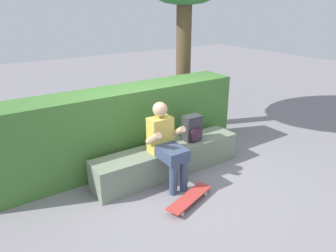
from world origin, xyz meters
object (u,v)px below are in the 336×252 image
(bench_main, at_px, (168,159))
(person_skater, at_px, (166,142))
(backpack_on_bench, at_px, (192,128))
(skateboard_near_person, at_px, (190,198))

(bench_main, relative_size, person_skater, 2.01)
(bench_main, xyz_separation_m, backpack_on_bench, (0.45, -0.01, 0.42))
(skateboard_near_person, xyz_separation_m, backpack_on_bench, (0.67, 0.82, 0.57))
(person_skater, bearing_deg, backpack_on_bench, 18.03)
(bench_main, bearing_deg, backpack_on_bench, -1.20)
(skateboard_near_person, relative_size, backpack_on_bench, 2.05)
(bench_main, relative_size, backpack_on_bench, 6.04)
(skateboard_near_person, height_order, backpack_on_bench, backpack_on_bench)
(person_skater, xyz_separation_m, backpack_on_bench, (0.64, 0.21, -0.00))
(person_skater, distance_m, skateboard_near_person, 0.84)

